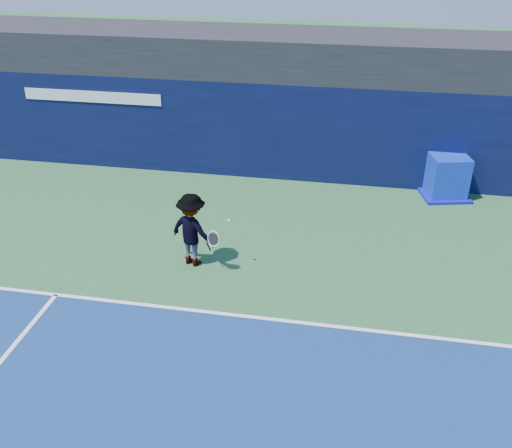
{
  "coord_description": "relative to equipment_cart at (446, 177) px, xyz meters",
  "views": [
    {
      "loc": [
        1.17,
        -6.29,
        7.41
      ],
      "look_at": [
        -0.92,
        5.2,
        1.0
      ],
      "focal_mm": 40.0,
      "sensor_mm": 36.0,
      "label": 1
    }
  ],
  "objects": [
    {
      "name": "equipment_cart",
      "position": [
        0.0,
        0.0,
        0.0
      ],
      "size": [
        1.58,
        1.58,
        1.27
      ],
      "color": "#0D27BA",
      "rests_on": "ground"
    },
    {
      "name": "ground",
      "position": [
        -3.92,
        -9.77,
        -0.58
      ],
      "size": [
        80.0,
        80.0,
        0.0
      ],
      "primitive_type": "plane",
      "color": "#295D33",
      "rests_on": "ground"
    },
    {
      "name": "tennis_ball",
      "position": [
        -5.4,
        -4.95,
        0.67
      ],
      "size": [
        0.07,
        0.07,
        0.07
      ],
      "color": "#F2F71B",
      "rests_on": "ground"
    },
    {
      "name": "baseline",
      "position": [
        -3.92,
        -6.77,
        -0.57
      ],
      "size": [
        24.0,
        0.1,
        0.01
      ],
      "primitive_type": "cube",
      "color": "white",
      "rests_on": "ground"
    },
    {
      "name": "stadium_band",
      "position": [
        -3.92,
        1.73,
        3.02
      ],
      "size": [
        36.0,
        3.0,
        1.2
      ],
      "primitive_type": "cube",
      "color": "black",
      "rests_on": "back_wall_assembly"
    },
    {
      "name": "tennis_player",
      "position": [
        -6.29,
        -4.95,
        0.33
      ],
      "size": [
        1.42,
        1.05,
        1.81
      ],
      "color": "white",
      "rests_on": "ground"
    },
    {
      "name": "back_wall_assembly",
      "position": [
        -3.92,
        0.73,
        0.92
      ],
      "size": [
        36.0,
        1.03,
        3.0
      ],
      "color": "black",
      "rests_on": "ground"
    }
  ]
}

